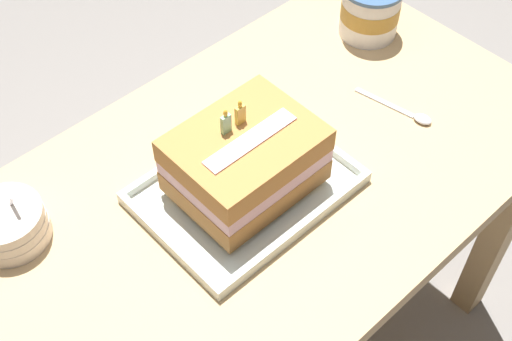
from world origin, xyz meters
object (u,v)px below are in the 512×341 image
Objects in this scene: foil_tray at (246,189)px; serving_spoon_near_tray at (413,115)px; ice_cream_tub at (370,10)px; birthday_cake at (245,160)px; bowl_stack at (8,225)px.

serving_spoon_near_tray is (0.35, -0.08, -0.00)m from foil_tray.
ice_cream_tub is at bearing 16.76° from foil_tray.
foil_tray is at bearing -163.24° from ice_cream_tub.
birthday_cake is 0.39m from bowl_stack.
birthday_cake reaches higher than foil_tray.
ice_cream_tub reaches higher than bowl_stack.
bowl_stack is 1.01× the size of ice_cream_tub.
foil_tray is at bearing 167.10° from serving_spoon_near_tray.
bowl_stack is 0.82m from ice_cream_tub.
foil_tray is 1.52× the size of birthday_cake.
ice_cream_tub reaches higher than foil_tray.
birthday_cake reaches higher than ice_cream_tub.
birthday_cake is 0.37m from serving_spoon_near_tray.
foil_tray is at bearing -29.20° from bowl_stack.
foil_tray is 2.74× the size of bowl_stack.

